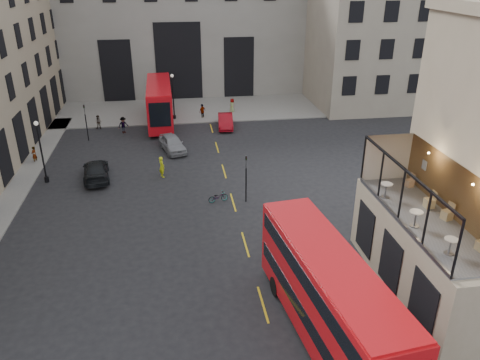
{
  "coord_description": "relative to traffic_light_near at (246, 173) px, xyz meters",
  "views": [
    {
      "loc": [
        -6.17,
        -19.63,
        16.67
      ],
      "look_at": [
        -1.82,
        9.57,
        3.0
      ],
      "focal_mm": 35.0,
      "sensor_mm": 36.0,
      "label": 1
    }
  ],
  "objects": [
    {
      "name": "car_a",
      "position": [
        -5.4,
        11.68,
        -1.65
      ],
      "size": [
        3.01,
        4.9,
        1.56
      ],
      "primitive_type": "imported",
      "rotation": [
        0.0,
        0.0,
        0.27
      ],
      "color": "gray",
      "rests_on": "ground"
    },
    {
      "name": "cafe_table_mid",
      "position": [
        6.59,
        -12.64,
        2.73
      ],
      "size": [
        0.67,
        0.67,
        0.84
      ],
      "color": "white",
      "rests_on": "cafe_floor"
    },
    {
      "name": "car_c",
      "position": [
        -11.92,
        6.05,
        -1.68
      ],
      "size": [
        2.76,
        5.38,
        1.49
      ],
      "primitive_type": "imported",
      "rotation": [
        0.0,
        0.0,
        3.28
      ],
      "color": "black",
      "rests_on": "ground"
    },
    {
      "name": "pedestrian_b",
      "position": [
        -10.54,
        17.92,
        -1.54
      ],
      "size": [
        1.32,
        1.05,
        1.78
      ],
      "primitive_type": "imported",
      "rotation": [
        0.0,
        0.0,
        0.4
      ],
      "color": "gray",
      "rests_on": "ground"
    },
    {
      "name": "building_right",
      "position": [
        21.0,
        27.97,
        7.97
      ],
      "size": [
        16.6,
        18.6,
        20.0
      ],
      "color": "#A19882",
      "rests_on": "ground"
    },
    {
      "name": "bus_near",
      "position": [
        1.5,
        -14.83,
        0.21
      ],
      "size": [
        4.06,
        12.0,
        4.7
      ],
      "color": "red",
      "rests_on": "ground"
    },
    {
      "name": "pedestrian_a",
      "position": [
        -13.34,
        19.6,
        -1.64
      ],
      "size": [
        0.88,
        0.76,
        1.58
      ],
      "primitive_type": "imported",
      "rotation": [
        0.0,
        0.0,
        -0.23
      ],
      "color": "gray",
      "rests_on": "ground"
    },
    {
      "name": "cafe_chair_d",
      "position": [
        8.53,
        -8.24,
        2.43
      ],
      "size": [
        0.47,
        0.47,
        0.82
      ],
      "color": "tan",
      "rests_on": "cafe_floor"
    },
    {
      "name": "pedestrian_e",
      "position": [
        -18.0,
        10.59,
        -1.65
      ],
      "size": [
        0.57,
        0.67,
        1.55
      ],
      "primitive_type": "imported",
      "rotation": [
        0.0,
        0.0,
        4.28
      ],
      "color": "gray",
      "rests_on": "ground"
    },
    {
      "name": "street_lamp_b",
      "position": [
        -5.0,
        22.0,
        -0.03
      ],
      "size": [
        0.36,
        0.36,
        5.33
      ],
      "color": "black",
      "rests_on": "ground"
    },
    {
      "name": "traffic_light_near",
      "position": [
        0.0,
        0.0,
        0.0
      ],
      "size": [
        0.16,
        0.2,
        3.8
      ],
      "color": "black",
      "rests_on": "ground"
    },
    {
      "name": "pavement_far",
      "position": [
        -5.0,
        26.0,
        -2.36
      ],
      "size": [
        40.0,
        12.0,
        0.12
      ],
      "primitive_type": "cube",
      "color": "slate",
      "rests_on": "ground"
    },
    {
      "name": "gateway",
      "position": [
        -4.0,
        35.99,
        6.96
      ],
      "size": [
        35.0,
        10.6,
        18.0
      ],
      "color": "gray",
      "rests_on": "ground"
    },
    {
      "name": "pedestrian_d",
      "position": [
        2.11,
        23.89,
        -1.57
      ],
      "size": [
        0.97,
        0.98,
        1.72
      ],
      "primitive_type": "imported",
      "rotation": [
        0.0,
        0.0,
        2.33
      ],
      "color": "gray",
      "rests_on": "ground"
    },
    {
      "name": "traffic_light_far",
      "position": [
        -14.0,
        16.0,
        0.0
      ],
      "size": [
        0.16,
        0.2,
        3.8
      ],
      "color": "black",
      "rests_on": "ground"
    },
    {
      "name": "cafe_table_far",
      "position": [
        6.5,
        -9.35,
        2.74
      ],
      "size": [
        0.68,
        0.68,
        0.85
      ],
      "color": "silver",
      "rests_on": "cafe_floor"
    },
    {
      "name": "cafe_floor",
      "position": [
        7.5,
        -12.0,
        2.12
      ],
      "size": [
        3.0,
        10.0,
        0.1
      ],
      "primitive_type": "cube",
      "color": "slate",
      "rests_on": "host_frontage"
    },
    {
      "name": "bus_far",
      "position": [
        -6.57,
        20.78,
        0.16
      ],
      "size": [
        2.83,
        11.59,
        4.61
      ],
      "color": "red",
      "rests_on": "ground"
    },
    {
      "name": "ground",
      "position": [
        1.0,
        -12.0,
        -2.42
      ],
      "size": [
        140.0,
        140.0,
        0.0
      ],
      "primitive_type": "plane",
      "color": "black",
      "rests_on": "ground"
    },
    {
      "name": "cyclist",
      "position": [
        -6.39,
        5.63,
        -1.5
      ],
      "size": [
        0.69,
        0.8,
        1.86
      ],
      "primitive_type": "imported",
      "rotation": [
        0.0,
        0.0,
        2.0
      ],
      "color": "yellow",
      "rests_on": "ground"
    },
    {
      "name": "cafe_table_near",
      "position": [
        6.96,
        -15.2,
        2.69
      ],
      "size": [
        0.63,
        0.63,
        0.78
      ],
      "color": "silver",
      "rests_on": "cafe_floor"
    },
    {
      "name": "host_frontage",
      "position": [
        7.5,
        -12.0,
        -0.17
      ],
      "size": [
        3.0,
        11.0,
        4.5
      ],
      "primitive_type": "cube",
      "color": "tan",
      "rests_on": "ground"
    },
    {
      "name": "street_lamp_a",
      "position": [
        -16.0,
        6.0,
        -0.03
      ],
      "size": [
        0.36,
        0.36,
        5.33
      ],
      "color": "black",
      "rests_on": "ground"
    },
    {
      "name": "car_b",
      "position": [
        0.59,
        18.11,
        -1.67
      ],
      "size": [
        1.97,
        4.68,
        1.5
      ],
      "primitive_type": "imported",
      "rotation": [
        0.0,
        0.0,
        -0.08
      ],
      "color": "maroon",
      "rests_on": "ground"
    },
    {
      "name": "bicycle",
      "position": [
        -2.12,
        0.3,
        -2.02
      ],
      "size": [
        1.63,
        0.9,
        0.81
      ],
      "primitive_type": "imported",
      "rotation": [
        0.0,
        0.0,
        1.81
      ],
      "color": "gray",
      "rests_on": "ground"
    },
    {
      "name": "cafe_chair_b",
      "position": [
        8.58,
        -12.23,
        2.46
      ],
      "size": [
        0.57,
        0.57,
        0.94
      ],
      "color": "tan",
      "rests_on": "cafe_floor"
    },
    {
      "name": "pedestrian_c",
      "position": [
        -1.7,
        21.86,
        -1.55
      ],
      "size": [
        1.04,
        1.02,
        1.75
      ],
      "primitive_type": "imported",
      "rotation": [
        0.0,
        0.0,
        3.91
      ],
      "color": "gray",
      "rests_on": "ground"
    },
    {
      "name": "cafe_chair_c",
      "position": [
        8.35,
        -10.87,
        2.47
      ],
      "size": [
        0.49,
        0.49,
        0.96
      ],
      "color": "tan",
      "rests_on": "cafe_floor"
    }
  ]
}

